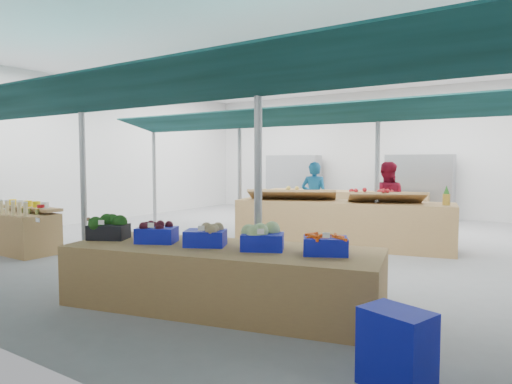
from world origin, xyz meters
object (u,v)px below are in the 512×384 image
(crate_stack, at_px, (397,349))
(vendor_right, at_px, (386,202))
(fruit_counter, at_px, (342,224))
(vendor_left, at_px, (314,198))
(bottle_shelf, at_px, (20,230))
(veg_counter, at_px, (221,277))

(crate_stack, xyz_separation_m, vendor_right, (-2.18, 6.58, 0.58))
(fruit_counter, bearing_deg, vendor_left, 125.19)
(bottle_shelf, bearing_deg, vendor_right, 42.59)
(bottle_shelf, bearing_deg, vendor_left, 53.21)
(veg_counter, bearing_deg, fruit_counter, 80.84)
(fruit_counter, height_order, vendor_right, vendor_right)
(veg_counter, bearing_deg, vendor_right, 74.05)
(veg_counter, height_order, vendor_right, vendor_right)
(bottle_shelf, xyz_separation_m, vendor_left, (3.97, 5.23, 0.47))
(crate_stack, bearing_deg, vendor_right, 108.35)
(bottle_shelf, relative_size, crate_stack, 2.78)
(veg_counter, xyz_separation_m, vendor_left, (-1.55, 5.75, 0.52))
(bottle_shelf, xyz_separation_m, vendor_right, (5.77, 5.23, 0.47))
(bottle_shelf, height_order, veg_counter, bottle_shelf)
(bottle_shelf, bearing_deg, crate_stack, -9.29)
(vendor_left, height_order, vendor_right, same)
(fruit_counter, xyz_separation_m, vendor_right, (0.60, 1.10, 0.42))
(vendor_left, bearing_deg, fruit_counter, 125.19)
(fruit_counter, bearing_deg, crate_stack, -75.40)
(bottle_shelf, relative_size, vendor_left, 0.99)
(fruit_counter, distance_m, vendor_right, 1.32)
(bottle_shelf, distance_m, vendor_left, 6.58)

